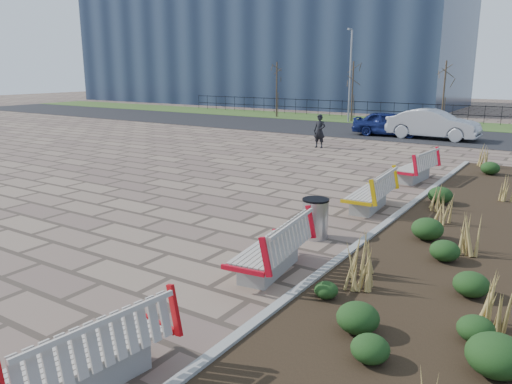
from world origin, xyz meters
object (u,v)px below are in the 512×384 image
Objects in this scene: bench_d at (414,166)px; car_silver at (433,124)px; car_blue at (389,124)px; bench_c at (369,191)px; lamp_west at (350,77)px; bench_b at (269,246)px; bench_a at (82,350)px; litter_bin at (315,219)px; pedestrian at (319,131)px.

car_silver is at bearing 106.27° from bench_d.
bench_c is at bearing -170.44° from car_blue.
bench_c is at bearing -65.72° from lamp_west.
bench_b and bench_d have the same top height.
car_blue is at bearing 107.95° from bench_a.
bench_d is at bearing -60.46° from lamp_west.
bench_b reaches higher than litter_bin.
bench_a is 1.00× the size of bench_b.
bench_b is at bearing -67.62° from pedestrian.
pedestrian is at bearing 115.25° from bench_a.
litter_bin is (-0.16, -6.84, -0.07)m from bench_d.
pedestrian is 6.89m from car_silver.
car_silver is (-2.06, 10.52, 0.28)m from bench_d.
car_silver is (3.64, 5.85, 0.01)m from pedestrian.
car_blue is 7.51m from lamp_west.
bench_b is 4.92m from bench_c.
pedestrian reaches higher than bench_a.
car_blue is (-4.38, 10.46, 0.17)m from bench_d.
car_blue is at bearing 92.07° from car_silver.
bench_d is at bearing -164.50° from car_blue.
bench_a is 0.46× the size of car_silver.
litter_bin is (-0.16, 2.15, -0.07)m from bench_b.
car_blue reaches higher than bench_b.
pedestrian is (-5.54, 11.51, 0.34)m from litter_bin.
lamp_west reaches higher than litter_bin.
bench_d is at bearing 86.53° from bench_c.
bench_a is 6.18m from litter_bin.
car_silver is at bearing -37.71° from lamp_west.
bench_a is at bearing -72.70° from lamp_west.
litter_bin is at bearing -86.13° from bench_d.
car_blue is at bearing 103.30° from bench_c.
bench_b is 0.55× the size of car_blue.
bench_a is at bearing -93.47° from bench_c.
bench_c is 1.37× the size of pedestrian.
pedestrian is at bearing 105.61° from bench_b.
bench_a is at bearing -84.81° from bench_d.
litter_bin is at bearing -173.50° from car_blue.
car_silver reaches higher than bench_d.
bench_b is at bearing -174.53° from car_blue.
litter_bin is 17.46m from car_silver.
bench_b is 0.46× the size of car_silver.
pedestrian is at bearing 115.71° from litter_bin.
bench_b is at bearing 97.39° from bench_a.
lamp_west is at bearing 110.81° from bench_c.
bench_a is 18.58m from pedestrian.
bench_d is 6.84m from litter_bin.
lamp_west reaches higher than pedestrian.
bench_a and bench_d have the same top height.
lamp_west is (-9.00, 15.88, 2.54)m from bench_d.
pedestrian is 0.26× the size of lamp_west.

